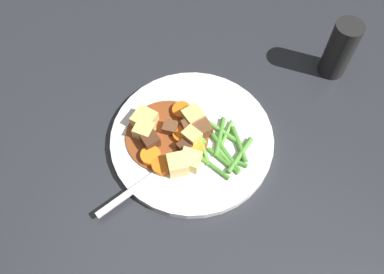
{
  "coord_description": "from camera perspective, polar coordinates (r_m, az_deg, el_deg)",
  "views": [
    {
      "loc": [
        -0.02,
        0.33,
        0.59
      ],
      "look_at": [
        0.0,
        0.0,
        0.01
      ],
      "focal_mm": 37.87,
      "sensor_mm": 36.0,
      "label": 1
    }
  ],
  "objects": [
    {
      "name": "potato_chunk_3",
      "position": [
        0.66,
        -6.73,
        0.95
      ],
      "size": [
        0.04,
        0.04,
        0.02
      ],
      "primitive_type": "cube",
      "rotation": [
        0.0,
        0.0,
        1.25
      ],
      "color": "#DBBC6B",
      "rests_on": "dinner_plate"
    },
    {
      "name": "carrot_slice_3",
      "position": [
        0.63,
        -4.31,
        -4.06
      ],
      "size": [
        0.04,
        0.04,
        0.01
      ],
      "primitive_type": "cylinder",
      "rotation": [
        0.0,
        0.0,
        2.92
      ],
      "color": "orange",
      "rests_on": "dinner_plate"
    },
    {
      "name": "pepper_mill",
      "position": [
        0.76,
        20.11,
        11.51
      ],
      "size": [
        0.05,
        0.05,
        0.11
      ],
      "primitive_type": "cylinder",
      "color": "black",
      "rests_on": "ground_plane"
    },
    {
      "name": "dinner_plate",
      "position": [
        0.66,
        -0.0,
        -0.3
      ],
      "size": [
        0.27,
        0.27,
        0.01
      ],
      "primitive_type": "cylinder",
      "color": "white",
      "rests_on": "ground_plane"
    },
    {
      "name": "carrot_slice_2",
      "position": [
        0.64,
        -5.83,
        -2.7
      ],
      "size": [
        0.04,
        0.04,
        0.01
      ],
      "primitive_type": "cylinder",
      "rotation": [
        0.0,
        0.0,
        3.57
      ],
      "color": "orange",
      "rests_on": "dinner_plate"
    },
    {
      "name": "meat_chunk_3",
      "position": [
        0.66,
        -3.04,
        1.27
      ],
      "size": [
        0.03,
        0.03,
        0.02
      ],
      "primitive_type": "cube",
      "rotation": [
        0.0,
        0.0,
        2.95
      ],
      "color": "brown",
      "rests_on": "dinner_plate"
    },
    {
      "name": "carrot_slice_1",
      "position": [
        0.65,
        -1.33,
        0.39
      ],
      "size": [
        0.04,
        0.04,
        0.01
      ],
      "primitive_type": "cylinder",
      "rotation": [
        0.0,
        0.0,
        2.83
      ],
      "color": "orange",
      "rests_on": "dinner_plate"
    },
    {
      "name": "ground_plane",
      "position": [
        0.67,
        -0.0,
        -0.59
      ],
      "size": [
        3.0,
        3.0,
        0.0
      ],
      "primitive_type": "plane",
      "color": "#26282D"
    },
    {
      "name": "potato_chunk_1",
      "position": [
        0.66,
        -0.2,
        2.83
      ],
      "size": [
        0.04,
        0.04,
        0.03
      ],
      "primitive_type": "cube",
      "rotation": [
        0.0,
        0.0,
        3.77
      ],
      "color": "#DBBC6B",
      "rests_on": "dinner_plate"
    },
    {
      "name": "green_bean_0",
      "position": [
        0.64,
        5.61,
        -3.2
      ],
      "size": [
        0.05,
        0.03,
        0.01
      ],
      "primitive_type": "cylinder",
      "rotation": [
        0.0,
        1.57,
        5.91
      ],
      "color": "#4C8E33",
      "rests_on": "dinner_plate"
    },
    {
      "name": "potato_chunk_2",
      "position": [
        0.67,
        -6.71,
        2.45
      ],
      "size": [
        0.05,
        0.05,
        0.02
      ],
      "primitive_type": "cube",
      "rotation": [
        0.0,
        0.0,
        4.22
      ],
      "color": "#DBBC6B",
      "rests_on": "dinner_plate"
    },
    {
      "name": "green_bean_10",
      "position": [
        0.66,
        4.4,
        0.71
      ],
      "size": [
        0.06,
        0.05,
        0.01
      ],
      "primitive_type": "cylinder",
      "rotation": [
        0.0,
        1.57,
        5.67
      ],
      "color": "#66AD42",
      "rests_on": "dinner_plate"
    },
    {
      "name": "potato_chunk_5",
      "position": [
        0.63,
        -0.49,
        -3.27
      ],
      "size": [
        0.04,
        0.04,
        0.02
      ],
      "primitive_type": "cube",
      "rotation": [
        0.0,
        0.0,
        4.43
      ],
      "color": "#E5CC7A",
      "rests_on": "dinner_plate"
    },
    {
      "name": "green_bean_5",
      "position": [
        0.63,
        2.82,
        -4.05
      ],
      "size": [
        0.06,
        0.05,
        0.01
      ],
      "primitive_type": "cylinder",
      "rotation": [
        0.0,
        1.57,
        5.64
      ],
      "color": "#4C8E33",
      "rests_on": "dinner_plate"
    },
    {
      "name": "green_bean_8",
      "position": [
        0.64,
        6.74,
        -2.55
      ],
      "size": [
        0.04,
        0.07,
        0.01
      ],
      "primitive_type": "cylinder",
      "rotation": [
        0.0,
        1.57,
        4.18
      ],
      "color": "#4C8E33",
      "rests_on": "dinner_plate"
    },
    {
      "name": "green_bean_4",
      "position": [
        0.66,
        0.52,
        0.95
      ],
      "size": [
        0.04,
        0.05,
        0.01
      ],
      "primitive_type": "cylinder",
      "rotation": [
        0.0,
        1.57,
        5.31
      ],
      "color": "#66AD42",
      "rests_on": "dinner_plate"
    },
    {
      "name": "potato_chunk_0",
      "position": [
        0.62,
        -2.04,
        -3.89
      ],
      "size": [
        0.04,
        0.04,
        0.03
      ],
      "primitive_type": "cube",
      "rotation": [
        0.0,
        0.0,
        4.99
      ],
      "color": "#E5CC7A",
      "rests_on": "dinner_plate"
    },
    {
      "name": "carrot_slice_0",
      "position": [
        0.68,
        -1.46,
        3.73
      ],
      "size": [
        0.04,
        0.04,
        0.01
      ],
      "primitive_type": "cylinder",
      "rotation": [
        0.0,
        0.0,
        3.31
      ],
      "color": "orange",
      "rests_on": "dinner_plate"
    },
    {
      "name": "meat_chunk_2",
      "position": [
        0.66,
        1.35,
        1.42
      ],
      "size": [
        0.04,
        0.04,
        0.02
      ],
      "primitive_type": "cube",
      "rotation": [
        0.0,
        0.0,
        0.51
      ],
      "color": "brown",
      "rests_on": "dinner_plate"
    },
    {
      "name": "green_bean_6",
      "position": [
        0.65,
        1.33,
        -0.77
      ],
      "size": [
        0.03,
        0.08,
        0.01
      ],
      "primitive_type": "cylinder",
      "rotation": [
        0.0,
        1.57,
        5.04
      ],
      "color": "#66AD42",
      "rests_on": "dinner_plate"
    },
    {
      "name": "green_bean_3",
      "position": [
        0.64,
        3.96,
        -3.0
      ],
      "size": [
        0.04,
        0.04,
        0.01
      ],
      "primitive_type": "cylinder",
      "rotation": [
        0.0,
        1.57,
        5.58
      ],
      "color": "#4C8E33",
      "rests_on": "dinner_plate"
    },
    {
      "name": "meat_chunk_0",
      "position": [
        0.65,
        -0.06,
        1.29
      ],
      "size": [
        0.04,
        0.04,
        0.02
      ],
      "primitive_type": "cube",
      "rotation": [
        0.0,
        0.0,
        5.15
      ],
      "color": "brown",
      "rests_on": "dinner_plate"
    },
    {
      "name": "green_bean_2",
      "position": [
        0.64,
        4.63,
        -2.07
      ],
      "size": [
        0.05,
        0.07,
        0.01
      ],
      "primitive_type": "cylinder",
      "rotation": [
        0.0,
        1.57,
        5.31
      ],
      "color": "#4C8E33",
      "rests_on": "dinner_plate"
    },
    {
      "name": "stew_sauce",
      "position": [
        0.66,
        -3.54,
        -0.1
      ],
      "size": [
        0.14,
        0.14,
        0.0
      ],
      "primitive_type": "cylinder",
      "color": "brown",
      "rests_on": "dinner_plate"
    },
    {
      "name": "meat_chunk_1",
      "position": [
        0.64,
        -0.99,
        -1.31
      ],
      "size": [
        0.03,
        0.03,
        0.02
      ],
      "primitive_type": "cube",
      "rotation": [
        0.0,
        0.0,
        2.37
      ],
      "color": "#4C2B19",
      "rests_on": "dinner_plate"
    },
    {
      "name": "carrot_slice_4",
      "position": [
        0.64,
        0.51,
        -1.6
      ],
      "size": [
        0.03,
        0.03,
        0.01
      ],
      "primitive_type": "cylinder",
      "rotation": [
        0.0,
        0.0,
        3.47
      ],
      "color": "orange",
      "rests_on": "dinner_plate"
    },
    {
      "name": "green_bean_11",
      "position": [
        0.65,
        3.9,
        -0.38
      ],
      "size": [
        0.02,
        0.07,
        0.01
      ],
      "primitive_type": "cylinder",
      "rotation": [
        0.0,
        1.57,
        4.55
      ],
      "color": "#4C8E33",
      "rests_on": "dinner_plate"
    },
    {
      "name": "meat_chunk_4",
      "position": [
        0.65,
        -5.9,
        -0.48
      ],
      "size": [
        0.03,
        0.04,
        0.02
      ],
      "primitive_type": "cube",
      "rotation": [
        0.0,
        0.0,
        5.32
      ],
      "color": "#4C2B19",
      "rests_on": "dinner_plate"
    },
    {
      "name": "green_bean_1",
      "position": [
        0.65,
        6.62,
        -0.99
      ],
      "size": [
        0.03,
        0.06,
        0.01
      ],
      "primitive_type": "cylinder",
      "rotation": [
        0.0,
        1.57,
        5.04
      ],
      "color": "#4C8E33",
      "rests_on": "dinner_plate"
    },
    {
      "name": "fork",
      "position": [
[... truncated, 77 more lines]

